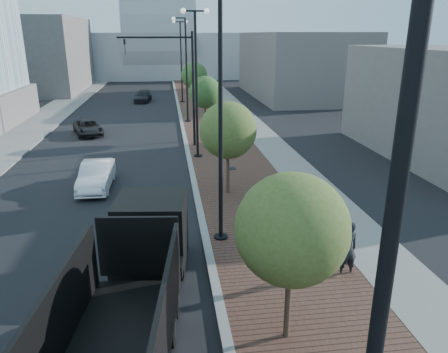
{
  "coord_description": "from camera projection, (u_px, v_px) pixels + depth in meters",
  "views": [
    {
      "loc": [
        -1.33,
        -5.19,
        7.82
      ],
      "look_at": [
        1.0,
        12.0,
        2.0
      ],
      "focal_mm": 34.15,
      "sensor_mm": 36.0,
      "label": 1
    }
  ],
  "objects": [
    {
      "name": "dark_car_far",
      "position": [
        143.0,
        97.0,
        51.37
      ],
      "size": [
        2.19,
        4.41,
        1.23
      ],
      "primitive_type": "imported",
      "rotation": [
        0.0,
        0.0,
        -0.11
      ],
      "color": "black",
      "rests_on": "ground"
    },
    {
      "name": "white_sedan",
      "position": [
        96.0,
        176.0,
        22.52
      ],
      "size": [
        1.54,
        4.3,
        1.41
      ],
      "primitive_type": "imported",
      "rotation": [
        0.0,
        0.0,
        -0.01
      ],
      "color": "silver",
      "rests_on": "ground"
    },
    {
      "name": "streetlight_4",
      "position": [
        181.0,
        61.0,
        49.29
      ],
      "size": [
        1.72,
        0.56,
        9.28
      ],
      "color": "black",
      "rests_on": "ground"
    },
    {
      "name": "utility_cover_2",
      "position": [
        231.0,
        168.0,
        25.65
      ],
      "size": [
        0.5,
        0.5,
        0.02
      ],
      "primitive_type": "cube",
      "color": "black",
      "rests_on": "sidewalk"
    },
    {
      "name": "streetlight_3",
      "position": [
        185.0,
        75.0,
        38.15
      ],
      "size": [
        1.44,
        0.56,
        9.21
      ],
      "color": "black",
      "rests_on": "ground"
    },
    {
      "name": "streetlight_1",
      "position": [
        217.0,
        134.0,
        15.61
      ],
      "size": [
        1.44,
        0.56,
        9.21
      ],
      "color": "black",
      "rests_on": "ground"
    },
    {
      "name": "dark_car_mid",
      "position": [
        88.0,
        128.0,
        34.59
      ],
      "size": [
        3.15,
        4.62,
        1.18
      ],
      "primitive_type": "imported",
      "rotation": [
        0.0,
        0.0,
        0.31
      ],
      "color": "black",
      "rests_on": "ground"
    },
    {
      "name": "dump_truck",
      "position": [
        135.0,
        292.0,
        11.32
      ],
      "size": [
        3.73,
        13.48,
        3.1
      ],
      "rotation": [
        0.0,
        0.0,
        -0.12
      ],
      "color": "black",
      "rests_on": "ground"
    },
    {
      "name": "commercial_block_nw",
      "position": [
        30.0,
        55.0,
        59.76
      ],
      "size": [
        14.0,
        20.0,
        10.0
      ],
      "primitive_type": "cube",
      "color": "#655E5B",
      "rests_on": "ground"
    },
    {
      "name": "streetlight_2",
      "position": [
        196.0,
        84.0,
        26.74
      ],
      "size": [
        1.72,
        0.56,
        9.28
      ],
      "color": "black",
      "rests_on": "ground"
    },
    {
      "name": "commercial_block_ne",
      "position": [
        299.0,
        65.0,
        55.27
      ],
      "size": [
        12.0,
        22.0,
        8.0
      ],
      "primitive_type": "cube",
      "color": "slate",
      "rests_on": "ground"
    },
    {
      "name": "concrete_strip",
      "position": [
        237.0,
        110.0,
        45.88
      ],
      "size": [
        2.4,
        140.0,
        0.13
      ],
      "primitive_type": "cube",
      "color": "slate",
      "rests_on": "ground"
    },
    {
      "name": "convention_center",
      "position": [
        160.0,
        43.0,
        85.22
      ],
      "size": [
        50.0,
        30.0,
        50.0
      ],
      "color": "#A0A7AA",
      "rests_on": "ground"
    },
    {
      "name": "west_sidewalk",
      "position": [
        52.0,
        114.0,
        43.44
      ],
      "size": [
        4.0,
        140.0,
        0.12
      ],
      "primitive_type": "cube",
      "color": "slate",
      "rests_on": "ground"
    },
    {
      "name": "utility_cover_1",
      "position": [
        277.0,
        259.0,
        15.31
      ],
      "size": [
        0.5,
        0.5,
        0.02
      ],
      "primitive_type": "cube",
      "color": "black",
      "rests_on": "sidewalk"
    },
    {
      "name": "sidewalk",
      "position": [
        212.0,
        110.0,
        45.54
      ],
      "size": [
        7.0,
        140.0,
        0.12
      ],
      "primitive_type": "cube",
      "color": "#4C2D23",
      "rests_on": "ground"
    },
    {
      "name": "tree_3",
      "position": [
        195.0,
        76.0,
        43.2
      ],
      "size": [
        2.66,
        2.65,
        5.13
      ],
      "color": "#382619",
      "rests_on": "ground"
    },
    {
      "name": "curb",
      "position": [
        179.0,
        111.0,
        45.09
      ],
      "size": [
        0.3,
        140.0,
        0.14
      ],
      "primitive_type": "cube",
      "color": "gray",
      "rests_on": "ground"
    },
    {
      "name": "tree_1",
      "position": [
        229.0,
        130.0,
        20.79
      ],
      "size": [
        2.81,
        2.81,
        4.76
      ],
      "color": "#382619",
      "rests_on": "ground"
    },
    {
      "name": "pedestrian",
      "position": [
        347.0,
        249.0,
        14.24
      ],
      "size": [
        0.77,
        0.54,
        1.99
      ],
      "primitive_type": "imported",
      "rotation": [
        0.0,
        0.0,
        3.24
      ],
      "color": "black",
      "rests_on": "ground"
    },
    {
      "name": "tree_0",
      "position": [
        293.0,
        229.0,
        10.49
      ],
      "size": [
        2.86,
        2.86,
        4.7
      ],
      "color": "#382619",
      "rests_on": "ground"
    },
    {
      "name": "tree_2",
      "position": [
        206.0,
        92.0,
        31.97
      ],
      "size": [
        2.44,
        2.41,
        4.86
      ],
      "color": "#382619",
      "rests_on": "ground"
    },
    {
      "name": "traffic_mast",
      "position": [
        180.0,
        77.0,
        29.39
      ],
      "size": [
        5.09,
        0.2,
        8.0
      ],
      "color": "black",
      "rests_on": "ground"
    }
  ]
}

